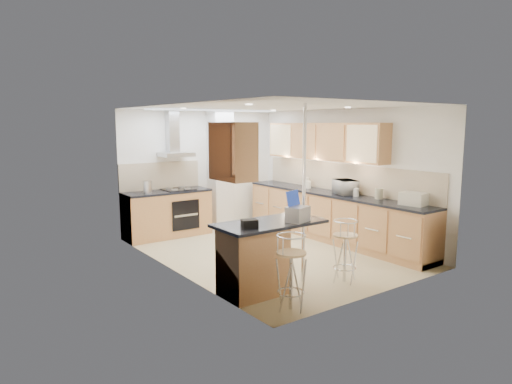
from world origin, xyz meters
TOP-DOWN VIEW (x-y plane):
  - ground at (0.00, 0.00)m, footprint 4.80×4.80m
  - room_shell at (0.32, 0.38)m, footprint 3.64×4.84m
  - right_counter at (1.50, 0.00)m, footprint 0.63×4.40m
  - back_counter at (-0.95, 2.10)m, footprint 1.70×0.63m
  - peninsula at (-1.12, -1.45)m, footprint 1.47×0.72m
  - microwave at (1.54, -0.30)m, footprint 0.48×0.58m
  - laptop at (-0.82, -1.66)m, footprint 0.35×0.30m
  - bag at (-1.54, -1.58)m, footprint 0.23×0.20m
  - bar_stool_near at (-1.30, -2.10)m, footprint 0.48×0.48m
  - bar_stool_end at (-0.05, -1.80)m, footprint 0.51×0.51m
  - jar_a at (1.66, 0.91)m, footprint 0.15×0.15m
  - jar_b at (1.53, 0.71)m, footprint 0.14×0.14m
  - jar_c at (1.63, -1.00)m, footprint 0.15×0.15m
  - jar_d at (1.53, -0.57)m, footprint 0.11×0.11m
  - bread_bin at (1.60, -1.72)m, footprint 0.37×0.44m
  - kettle at (-1.37, 2.02)m, footprint 0.16×0.16m

SIDE VIEW (x-z plane):
  - ground at x=0.00m, z-range 0.00..0.00m
  - bar_stool_end at x=-0.05m, z-range 0.00..0.90m
  - back_counter at x=-0.95m, z-range 0.00..0.92m
  - right_counter at x=1.50m, z-range 0.00..0.92m
  - bar_stool_near at x=-1.30m, z-range 0.00..0.93m
  - peninsula at x=-1.12m, z-range 0.01..0.95m
  - bag at x=-1.54m, z-range 0.94..1.05m
  - jar_d at x=1.53m, z-range 0.92..1.07m
  - jar_b at x=1.53m, z-range 0.92..1.07m
  - jar_c at x=1.63m, z-range 0.92..1.10m
  - jar_a at x=1.66m, z-range 0.92..1.11m
  - bread_bin at x=1.60m, z-range 0.92..1.12m
  - kettle at x=-1.37m, z-range 0.92..1.15m
  - laptop at x=-0.82m, z-range 0.94..1.14m
  - microwave at x=1.54m, z-range 0.92..1.19m
  - room_shell at x=0.32m, z-range 0.29..2.80m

